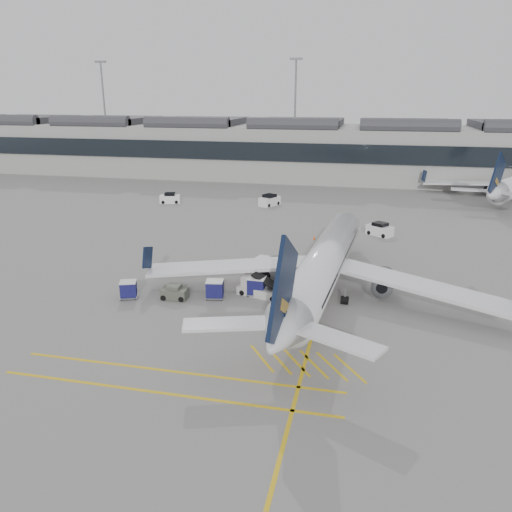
% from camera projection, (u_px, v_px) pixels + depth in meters
% --- Properties ---
extents(ground, '(220.00, 220.00, 0.00)m').
position_uv_depth(ground, '(199.00, 309.00, 42.48)').
color(ground, gray).
rests_on(ground, ground).
extents(terminal, '(200.00, 20.45, 12.40)m').
position_uv_depth(terminal, '(307.00, 149.00, 107.28)').
color(terminal, '#9E9E99').
rests_on(terminal, ground).
extents(light_masts, '(113.00, 0.60, 25.45)m').
position_uv_depth(light_masts, '(309.00, 107.00, 118.09)').
color(light_masts, slate).
rests_on(light_masts, ground).
extents(apron_markings, '(0.25, 60.00, 0.01)m').
position_uv_depth(apron_markings, '(327.00, 278.00, 49.64)').
color(apron_markings, gold).
rests_on(apron_markings, ground).
extents(airliner_main, '(32.76, 35.91, 9.54)m').
position_uv_depth(airliner_main, '(323.00, 265.00, 44.70)').
color(airliner_main, silver).
rests_on(airliner_main, ground).
extents(belt_loader, '(5.32, 2.80, 2.11)m').
position_uv_depth(belt_loader, '(260.00, 289.00, 45.11)').
color(belt_loader, beige).
rests_on(belt_loader, ground).
extents(baggage_cart_a, '(1.88, 1.67, 1.69)m').
position_uv_depth(baggage_cart_a, '(264.00, 265.00, 50.67)').
color(baggage_cart_a, gray).
rests_on(baggage_cart_a, ground).
extents(baggage_cart_b, '(1.68, 1.40, 1.74)m').
position_uv_depth(baggage_cart_b, '(257.00, 286.00, 44.99)').
color(baggage_cart_b, gray).
rests_on(baggage_cart_b, ground).
extents(baggage_cart_c, '(1.80, 1.57, 1.69)m').
position_uv_depth(baggage_cart_c, '(215.00, 289.00, 44.38)').
color(baggage_cart_c, gray).
rests_on(baggage_cart_c, ground).
extents(baggage_cart_d, '(1.86, 1.69, 1.60)m').
position_uv_depth(baggage_cart_d, '(128.00, 289.00, 44.42)').
color(baggage_cart_d, gray).
rests_on(baggage_cart_d, ground).
extents(ramp_agent_a, '(0.82, 0.67, 1.93)m').
position_uv_depth(ramp_agent_a, '(276.00, 275.00, 47.64)').
color(ramp_agent_a, '#DD4F0B').
rests_on(ramp_agent_a, ground).
extents(ramp_agent_b, '(1.15, 1.11, 1.87)m').
position_uv_depth(ramp_agent_b, '(248.00, 273.00, 48.23)').
color(ramp_agent_b, '#F6460C').
rests_on(ramp_agent_b, ground).
extents(pushback_tug, '(2.33, 1.48, 1.29)m').
position_uv_depth(pushback_tug, '(175.00, 293.00, 44.39)').
color(pushback_tug, '#4D5144').
rests_on(pushback_tug, ground).
extents(safety_cone_nose, '(0.33, 0.33, 0.46)m').
position_uv_depth(safety_cone_nose, '(314.00, 238.00, 62.61)').
color(safety_cone_nose, '#F24C0A').
rests_on(safety_cone_nose, ground).
extents(safety_cone_engine, '(0.39, 0.39, 0.55)m').
position_uv_depth(safety_cone_engine, '(385.00, 281.00, 47.96)').
color(safety_cone_engine, '#F24C0A').
rests_on(safety_cone_engine, ground).
extents(service_van_left, '(3.66, 2.50, 1.71)m').
position_uv_depth(service_van_left, '(170.00, 198.00, 83.49)').
color(service_van_left, white).
rests_on(service_van_left, ground).
extents(service_van_mid, '(3.29, 4.05, 1.86)m').
position_uv_depth(service_van_mid, '(270.00, 201.00, 81.53)').
color(service_van_mid, white).
rests_on(service_van_mid, ground).
extents(service_van_right, '(3.64, 3.21, 1.69)m').
position_uv_depth(service_van_right, '(380.00, 230.00, 64.33)').
color(service_van_right, white).
rests_on(service_van_right, ground).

